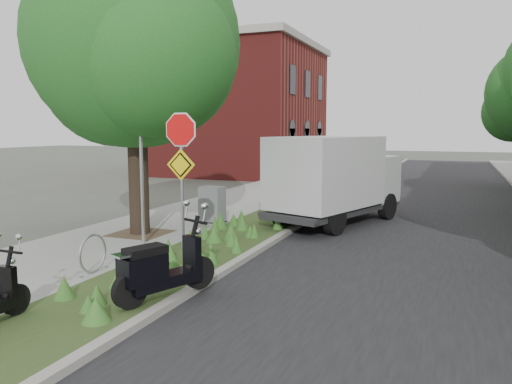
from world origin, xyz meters
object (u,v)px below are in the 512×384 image
(sign_assembly, at_px, (181,157))
(utility_cabinet, at_px, (212,205))
(scooter_far, at_px, (155,274))
(box_truck, at_px, (334,176))

(sign_assembly, distance_m, utility_cabinet, 4.97)
(sign_assembly, bearing_deg, scooter_far, -71.18)
(scooter_far, bearing_deg, utility_cabinet, 109.31)
(box_truck, height_order, utility_cabinet, box_truck)
(sign_assembly, xyz_separation_m, utility_cabinet, (-1.56, 4.40, -1.70))
(sign_assembly, height_order, scooter_far, sign_assembly)
(box_truck, bearing_deg, utility_cabinet, -153.90)
(scooter_far, xyz_separation_m, utility_cabinet, (-2.28, 6.51, 0.06))
(scooter_far, xyz_separation_m, box_truck, (1.02, 8.13, 0.91))
(box_truck, relative_size, utility_cabinet, 5.02)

